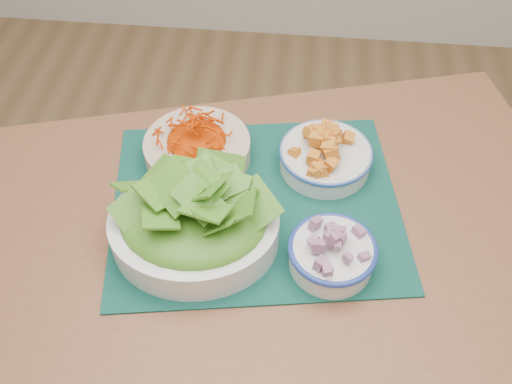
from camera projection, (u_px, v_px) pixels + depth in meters
table at (271, 273)px, 1.06m from camera, size 1.30×1.04×0.75m
placemat at (256, 204)px, 1.03m from camera, size 0.58×0.50×0.00m
carrot_bowl at (197, 145)px, 1.08m from camera, size 0.22×0.22×0.08m
squash_bowl at (326, 151)px, 1.06m from camera, size 0.21×0.21×0.09m
lettuce_bowl at (193, 218)px, 0.93m from camera, size 0.31×0.27×0.13m
onion_bowl at (332, 251)px, 0.92m from camera, size 0.16×0.16×0.07m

